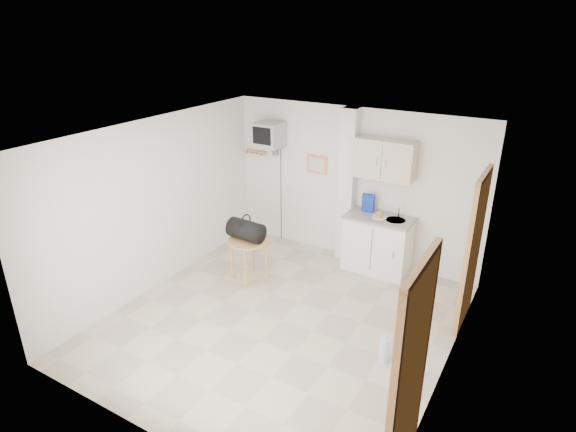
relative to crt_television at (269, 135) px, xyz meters
The scene contains 7 objects.
ground 3.15m from the crt_television, 54.36° to the right, with size 4.50×4.50×0.00m, color beige.
room_envelope 2.60m from the crt_television, 48.84° to the right, with size 4.24×4.54×2.55m.
kitchenette 2.32m from the crt_television, ahead, with size 1.03×0.58×2.10m.
crt_television is the anchor object (origin of this frame).
round_table 1.95m from the crt_television, 70.91° to the right, with size 0.62×0.62×0.68m.
duffel_bag 1.78m from the crt_television, 72.25° to the right, with size 0.56×0.33×0.41m.
water_bottle 4.01m from the crt_television, 35.98° to the right, with size 0.12×0.12×0.35m.
Camera 1 is at (2.81, -4.60, 3.76)m, focal length 30.00 mm.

